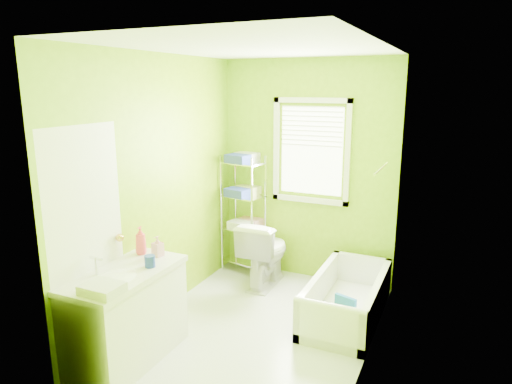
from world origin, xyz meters
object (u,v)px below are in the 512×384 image
at_px(bathtub, 346,304).
at_px(vanity, 126,313).
at_px(wire_shelf_unit, 244,201).
at_px(toilet, 265,252).

xyz_separation_m(bathtub, vanity, (-1.51, -1.49, 0.29)).
bearing_deg(wire_shelf_unit, vanity, -91.37).
height_order(vanity, wire_shelf_unit, wire_shelf_unit).
bearing_deg(wire_shelf_unit, toilet, -34.09).
distance_m(bathtub, toilet, 1.17).
xyz_separation_m(bathtub, wire_shelf_unit, (-1.46, 0.66, 0.76)).
distance_m(vanity, wire_shelf_unit, 2.21).
relative_size(bathtub, toilet, 1.76).
distance_m(toilet, vanity, 1.94).
bearing_deg(toilet, vanity, 75.84).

